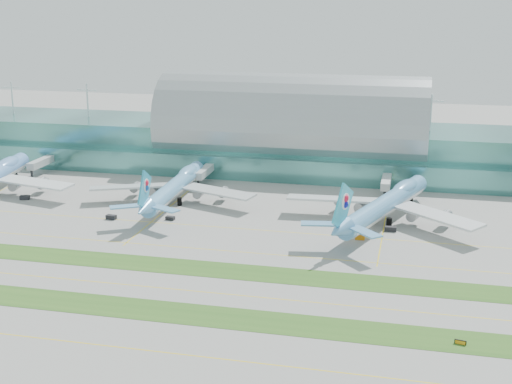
% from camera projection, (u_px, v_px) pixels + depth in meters
% --- Properties ---
extents(ground, '(700.00, 700.00, 0.00)m').
position_uv_depth(ground, '(213.00, 272.00, 204.37)').
color(ground, gray).
rests_on(ground, ground).
extents(terminal, '(340.00, 69.10, 36.00)m').
position_uv_depth(terminal, '(293.00, 138.00, 321.47)').
color(terminal, '#3D7A75').
rests_on(terminal, ground).
extents(grass_strip_near, '(420.00, 12.00, 0.08)m').
position_uv_depth(grass_strip_near, '(182.00, 313.00, 178.07)').
color(grass_strip_near, '#2D591E').
rests_on(grass_strip_near, ground).
extents(grass_strip_far, '(420.00, 12.00, 0.08)m').
position_uv_depth(grass_strip_far, '(215.00, 270.00, 206.24)').
color(grass_strip_far, '#2D591E').
rests_on(grass_strip_far, ground).
extents(taxiline_a, '(420.00, 0.35, 0.01)m').
position_uv_depth(taxiline_a, '(153.00, 351.00, 159.30)').
color(taxiline_a, yellow).
rests_on(taxiline_a, ground).
extents(taxiline_b, '(420.00, 0.35, 0.01)m').
position_uv_depth(taxiline_b, '(199.00, 291.00, 191.23)').
color(taxiline_b, yellow).
rests_on(taxiline_b, ground).
extents(taxiline_c, '(420.00, 0.35, 0.01)m').
position_uv_depth(taxiline_c, '(229.00, 251.00, 221.27)').
color(taxiline_c, yellow).
rests_on(taxiline_c, ground).
extents(taxiline_d, '(420.00, 0.35, 0.01)m').
position_uv_depth(taxiline_d, '(246.00, 229.00, 241.92)').
color(taxiline_d, yellow).
rests_on(taxiline_d, ground).
extents(airliner_b, '(65.82, 74.63, 20.56)m').
position_uv_depth(airliner_b, '(175.00, 186.00, 272.04)').
color(airliner_b, '#60A3D4').
rests_on(airliner_b, ground).
extents(airliner_c, '(67.99, 79.04, 22.44)m').
position_uv_depth(airliner_c, '(386.00, 203.00, 247.47)').
color(airliner_c, '#5D9CCD').
rests_on(airliner_c, ground).
extents(gse_b, '(4.05, 3.06, 1.58)m').
position_uv_depth(gse_b, '(25.00, 197.00, 276.52)').
color(gse_b, black).
rests_on(gse_b, ground).
extents(gse_c, '(3.75, 2.27, 1.54)m').
position_uv_depth(gse_c, '(111.00, 217.00, 252.24)').
color(gse_c, black).
rests_on(gse_c, ground).
extents(gse_d, '(3.22, 2.08, 1.26)m').
position_uv_depth(gse_d, '(170.00, 218.00, 251.59)').
color(gse_d, black).
rests_on(gse_d, ground).
extents(gse_e, '(3.09, 1.75, 1.27)m').
position_uv_depth(gse_e, '(360.00, 238.00, 231.55)').
color(gse_e, '#C36F0B').
rests_on(gse_e, ground).
extents(gse_f, '(3.98, 1.91, 1.63)m').
position_uv_depth(gse_f, '(390.00, 229.00, 239.48)').
color(gse_f, black).
rests_on(gse_f, ground).
extents(taxiway_sign_east, '(2.68, 0.81, 1.14)m').
position_uv_depth(taxiway_sign_east, '(460.00, 342.00, 162.10)').
color(taxiway_sign_east, black).
rests_on(taxiway_sign_east, ground).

